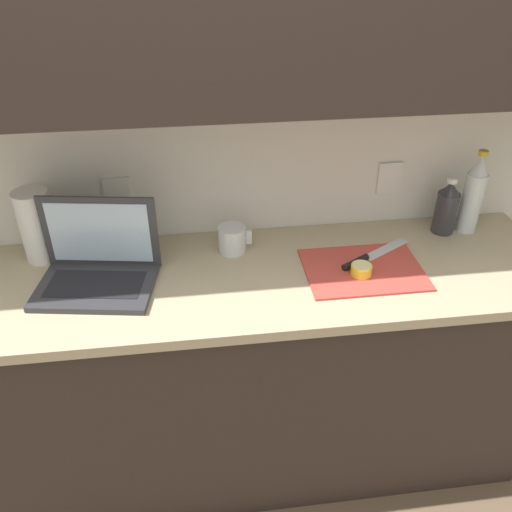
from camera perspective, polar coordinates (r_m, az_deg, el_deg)
The scene contains 11 objects.
ground_plane at distance 2.40m, azimuth -3.91°, elevation -20.09°, with size 12.00×12.00×0.00m, color brown.
wall_back at distance 1.69m, azimuth -6.58°, elevation 20.67°, with size 5.20×0.38×2.60m.
counter_unit at distance 2.05m, azimuth -4.99°, elevation -12.36°, with size 2.35×0.58×0.90m.
laptop at distance 1.78m, azimuth -16.34°, elevation -0.86°, with size 0.40×0.31×0.26m.
cutting_board at distance 1.82m, azimuth 11.22°, elevation -1.40°, with size 0.39×0.29×0.01m, color #D1473D.
knife at distance 1.86m, azimuth 11.34°, elevation -0.22°, with size 0.28×0.18×0.02m.
lemon_half_cut at distance 1.78m, azimuth 11.03°, elevation -1.42°, with size 0.07×0.07×0.04m.
bottle_green_soda at distance 2.08m, azimuth 19.41°, elevation 4.82°, with size 0.08×0.08×0.22m.
bottle_oil_tall at distance 2.10m, azimuth 21.88°, elevation 6.00°, with size 0.07×0.07×0.31m.
measuring_cup at distance 1.87m, azimuth -2.52°, elevation 1.80°, with size 0.12×0.10×0.09m.
paper_towel_roll at distance 1.93m, azimuth -22.04°, elevation 2.97°, with size 0.11×0.11×0.25m.
Camera 1 is at (-0.03, -1.44, 1.92)m, focal length 38.00 mm.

